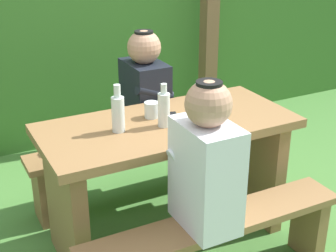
% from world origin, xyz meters
% --- Properties ---
extents(ground_plane, '(12.00, 12.00, 0.00)m').
position_xyz_m(ground_plane, '(0.00, 0.00, 0.00)').
color(ground_plane, '#477D37').
extents(hedge_backdrop, '(6.40, 0.94, 2.01)m').
position_xyz_m(hedge_backdrop, '(0.00, 2.02, 1.00)').
color(hedge_backdrop, '#346825').
rests_on(hedge_backdrop, ground_plane).
extents(pergola_post_right, '(0.12, 0.12, 2.10)m').
position_xyz_m(pergola_post_right, '(1.07, 1.32, 1.05)').
color(pergola_post_right, brown).
rests_on(pergola_post_right, ground_plane).
extents(picnic_table, '(1.40, 0.64, 0.75)m').
position_xyz_m(picnic_table, '(0.00, 0.00, 0.51)').
color(picnic_table, olive).
rests_on(picnic_table, ground_plane).
extents(bench_near, '(1.40, 0.24, 0.42)m').
position_xyz_m(bench_near, '(0.00, -0.51, 0.30)').
color(bench_near, olive).
rests_on(bench_near, ground_plane).
extents(bench_far, '(1.40, 0.24, 0.42)m').
position_xyz_m(bench_far, '(0.00, 0.51, 0.30)').
color(bench_far, olive).
rests_on(bench_far, ground_plane).
extents(person_white_shirt, '(0.25, 0.35, 0.72)m').
position_xyz_m(person_white_shirt, '(-0.07, -0.51, 0.75)').
color(person_white_shirt, silver).
rests_on(person_white_shirt, bench_near).
extents(person_black_coat, '(0.25, 0.35, 0.72)m').
position_xyz_m(person_black_coat, '(0.10, 0.51, 0.75)').
color(person_black_coat, black).
rests_on(person_black_coat, bench_far).
extents(drinking_glass, '(0.08, 0.08, 0.09)m').
position_xyz_m(drinking_glass, '(-0.05, 0.10, 0.79)').
color(drinking_glass, silver).
rests_on(drinking_glass, picnic_table).
extents(bottle_left, '(0.06, 0.06, 0.22)m').
position_xyz_m(bottle_left, '(0.14, -0.07, 0.84)').
color(bottle_left, silver).
rests_on(bottle_left, picnic_table).
extents(bottle_right, '(0.06, 0.06, 0.24)m').
position_xyz_m(bottle_right, '(-0.05, -0.04, 0.85)').
color(bottle_right, silver).
rests_on(bottle_right, picnic_table).
extents(bottle_center, '(0.07, 0.07, 0.25)m').
position_xyz_m(bottle_center, '(-0.29, 0.01, 0.85)').
color(bottle_center, silver).
rests_on(bottle_center, picnic_table).
extents(cell_phone, '(0.11, 0.15, 0.01)m').
position_xyz_m(cell_phone, '(0.04, 0.04, 0.76)').
color(cell_phone, black).
rests_on(cell_phone, picnic_table).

